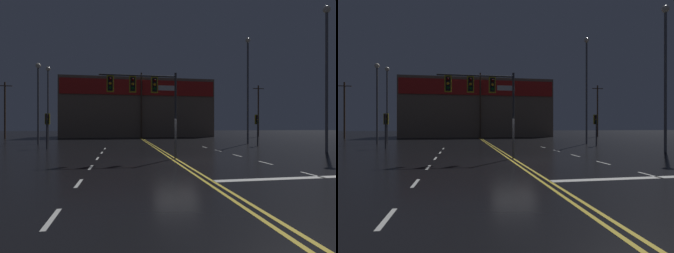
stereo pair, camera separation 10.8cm
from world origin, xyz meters
The scene contains 11 objects.
ground_plane centered at (0.00, 0.00, 0.00)m, with size 200.00×200.00×0.00m, color black.
road_markings centered at (0.83, -1.06, 0.00)m, with size 13.85×60.00×0.01m.
traffic_signal_median centered at (-1.88, 0.94, 4.20)m, with size 4.73×0.36×5.36m.
traffic_signal_corner_northeast centered at (10.45, 9.64, 2.35)m, with size 0.42×0.36×3.20m.
traffic_signal_corner_northwest centered at (-9.76, 9.89, 2.32)m, with size 0.42×0.36×3.16m.
streetlight_near_left centered at (-12.80, 21.79, 6.28)m, with size 0.56×0.56×9.90m.
streetlight_near_right centered at (12.44, 2.71, 7.05)m, with size 0.56×0.56×11.33m.
streetlight_median_approach centered at (11.13, 12.98, 7.52)m, with size 0.56×0.56×12.19m.
streetlight_far_median centered at (-12.37, 16.18, 5.82)m, with size 0.56×0.56×9.06m.
building_backdrop centered at (0.00, 36.52, 5.40)m, with size 27.67×10.23×10.76m.
utility_pole_row centered at (0.74, 31.01, 5.29)m, with size 46.39×0.26×11.39m.
Camera 2 is at (-3.04, -15.09, 2.03)m, focal length 28.00 mm.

